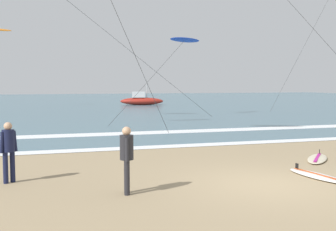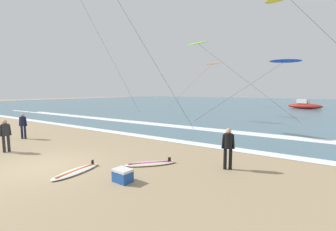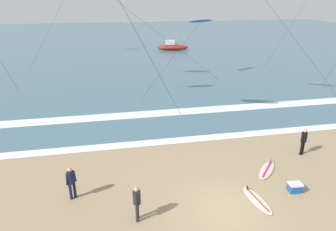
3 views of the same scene
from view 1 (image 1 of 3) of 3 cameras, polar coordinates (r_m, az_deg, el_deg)
ground_plane at (r=11.29m, az=13.66°, el=-9.09°), size 160.00×160.00×0.00m
ocean_surface at (r=61.30m, az=-11.80°, el=1.86°), size 140.00×90.00×0.01m
wave_foam_shoreline at (r=17.38m, az=0.44°, el=-4.19°), size 53.46×0.85×0.01m
wave_foam_mid_break at (r=21.44m, az=-5.69°, el=-2.58°), size 57.98×0.50×0.01m
wave_foam_outer_break at (r=22.60m, az=-1.01°, el=-2.20°), size 50.18×0.86×0.01m
surfer_foreground_main at (r=9.92m, az=-5.63°, el=-5.20°), size 0.32×0.52×1.60m
surfer_mid_group at (r=11.74m, az=-20.85°, el=-3.97°), size 0.47×0.36×1.60m
surfboard_left_pile at (r=12.48m, az=19.59°, el=-7.71°), size 0.86×2.16×0.25m
surfboard_right_spare at (r=15.25m, az=19.62°, el=-5.54°), size 1.84×1.97×0.25m
kite_blue_high_right at (r=33.67m, az=2.29°, el=10.18°), size 8.76×7.22×6.26m
offshore_boat at (r=50.98m, az=-3.63°, el=2.07°), size 5.43×2.67×2.70m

